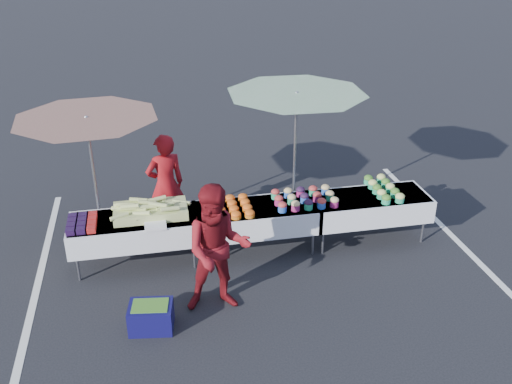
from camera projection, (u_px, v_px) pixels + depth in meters
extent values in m
plane|color=black|center=(256.00, 250.00, 8.85)|extent=(80.00, 80.00, 0.00)
cube|color=silver|center=(40.00, 273.00, 8.27)|extent=(0.10, 5.00, 0.00)
cube|color=silver|center=(445.00, 229.00, 9.42)|extent=(0.10, 5.00, 0.00)
cube|color=white|center=(134.00, 220.00, 8.20)|extent=(1.80, 0.75, 0.04)
cube|color=white|center=(135.00, 230.00, 8.27)|extent=(1.86, 0.81, 0.36)
cylinder|color=slate|center=(78.00, 269.00, 8.03)|extent=(0.04, 0.04, 0.39)
cylinder|color=slate|center=(81.00, 247.00, 8.55)|extent=(0.04, 0.04, 0.39)
cylinder|color=slate|center=(194.00, 256.00, 8.33)|extent=(0.04, 0.04, 0.39)
cylinder|color=slate|center=(190.00, 236.00, 8.84)|extent=(0.04, 0.04, 0.39)
cube|color=white|center=(256.00, 208.00, 8.53)|extent=(1.80, 0.75, 0.04)
cube|color=white|center=(256.00, 218.00, 8.60)|extent=(1.86, 0.81, 0.36)
cylinder|color=slate|center=(205.00, 255.00, 8.35)|extent=(0.04, 0.04, 0.39)
cylinder|color=slate|center=(201.00, 235.00, 8.87)|extent=(0.04, 0.04, 0.39)
cylinder|color=slate|center=(313.00, 243.00, 8.65)|extent=(0.04, 0.04, 0.39)
cylinder|color=slate|center=(302.00, 224.00, 9.17)|extent=(0.04, 0.04, 0.39)
cube|color=white|center=(369.00, 197.00, 8.85)|extent=(1.80, 0.75, 0.04)
cube|color=white|center=(368.00, 206.00, 8.92)|extent=(1.86, 0.81, 0.36)
cylinder|color=slate|center=(323.00, 242.00, 8.68)|extent=(0.04, 0.04, 0.39)
cylinder|color=slate|center=(312.00, 223.00, 9.20)|extent=(0.04, 0.04, 0.39)
cylinder|color=slate|center=(422.00, 231.00, 8.97)|extent=(0.04, 0.04, 0.39)
cylinder|color=slate|center=(406.00, 214.00, 9.49)|extent=(0.04, 0.04, 0.39)
cube|color=black|center=(70.00, 231.00, 7.78)|extent=(0.12, 0.12, 0.08)
cube|color=black|center=(71.00, 226.00, 7.91)|extent=(0.12, 0.12, 0.08)
cube|color=black|center=(72.00, 222.00, 8.03)|extent=(0.12, 0.12, 0.08)
cube|color=black|center=(73.00, 217.00, 8.15)|extent=(0.12, 0.12, 0.08)
cube|color=black|center=(81.00, 230.00, 7.81)|extent=(0.12, 0.12, 0.08)
cube|color=black|center=(82.00, 225.00, 7.93)|extent=(0.12, 0.12, 0.08)
cube|color=black|center=(82.00, 221.00, 8.06)|extent=(0.12, 0.12, 0.08)
cube|color=black|center=(83.00, 216.00, 8.18)|extent=(0.12, 0.12, 0.08)
cube|color=#B2131A|center=(91.00, 229.00, 7.83)|extent=(0.12, 0.12, 0.08)
cube|color=#B2131A|center=(92.00, 224.00, 7.96)|extent=(0.12, 0.12, 0.08)
cube|color=#B2131A|center=(92.00, 220.00, 8.08)|extent=(0.12, 0.12, 0.08)
cube|color=#B2131A|center=(93.00, 215.00, 8.20)|extent=(0.12, 0.12, 0.08)
cube|color=#9CA957|center=(151.00, 211.00, 8.25)|extent=(1.05, 0.55, 0.14)
cylinder|color=#9CA957|center=(171.00, 202.00, 8.42)|extent=(0.27, 0.09, 0.10)
cylinder|color=#9CA957|center=(123.00, 206.00, 8.18)|extent=(0.27, 0.14, 0.07)
cylinder|color=#9CA957|center=(158.00, 205.00, 8.11)|extent=(0.27, 0.14, 0.09)
cylinder|color=#9CA957|center=(120.00, 210.00, 8.18)|extent=(0.27, 0.15, 0.10)
cylinder|color=#9CA957|center=(138.00, 208.00, 8.13)|extent=(0.27, 0.15, 0.08)
cylinder|color=#9CA957|center=(147.00, 203.00, 8.22)|extent=(0.27, 0.10, 0.10)
cylinder|color=#9CA957|center=(147.00, 207.00, 8.12)|extent=(0.27, 0.07, 0.08)
cylinder|color=#9CA957|center=(141.00, 213.00, 8.03)|extent=(0.27, 0.14, 0.09)
cylinder|color=#9CA957|center=(138.00, 200.00, 8.35)|extent=(0.27, 0.12, 0.08)
cylinder|color=#9CA957|center=(181.00, 202.00, 8.39)|extent=(0.27, 0.16, 0.08)
cylinder|color=#9CA957|center=(128.00, 208.00, 8.12)|extent=(0.27, 0.11, 0.07)
cylinder|color=#9CA957|center=(145.00, 217.00, 8.01)|extent=(0.27, 0.10, 0.07)
cylinder|color=#9CA957|center=(157.00, 199.00, 8.35)|extent=(0.27, 0.12, 0.08)
cylinder|color=#9CA957|center=(119.00, 217.00, 7.94)|extent=(0.27, 0.15, 0.08)
cylinder|color=#9CA957|center=(126.00, 205.00, 8.17)|extent=(0.27, 0.10, 0.08)
cylinder|color=#9CA957|center=(165.00, 206.00, 8.21)|extent=(0.27, 0.16, 0.10)
cylinder|color=#9CA957|center=(130.00, 206.00, 8.07)|extent=(0.27, 0.12, 0.09)
cylinder|color=#9CA957|center=(170.00, 209.00, 8.04)|extent=(0.27, 0.09, 0.07)
cube|color=white|center=(155.00, 225.00, 7.97)|extent=(0.30, 0.25, 0.05)
cylinder|color=#CA6516|center=(222.00, 218.00, 8.16)|extent=(0.15, 0.15, 0.05)
ellipsoid|color=#C93D0B|center=(222.00, 215.00, 8.14)|extent=(0.15, 0.15, 0.08)
cylinder|color=#CA6516|center=(221.00, 212.00, 8.32)|extent=(0.15, 0.15, 0.05)
ellipsoid|color=#C93D0B|center=(220.00, 210.00, 8.30)|extent=(0.15, 0.15, 0.08)
cylinder|color=#CA6516|center=(219.00, 206.00, 8.48)|extent=(0.15, 0.15, 0.05)
ellipsoid|color=#C93D0B|center=(219.00, 204.00, 8.46)|extent=(0.15, 0.15, 0.08)
cylinder|color=#CA6516|center=(217.00, 201.00, 8.63)|extent=(0.15, 0.15, 0.05)
ellipsoid|color=#C93D0B|center=(217.00, 199.00, 8.62)|extent=(0.15, 0.15, 0.08)
cylinder|color=#CA6516|center=(236.00, 217.00, 8.20)|extent=(0.15, 0.15, 0.05)
ellipsoid|color=#C93D0B|center=(236.00, 214.00, 8.18)|extent=(0.15, 0.15, 0.08)
cylinder|color=#CA6516|center=(234.00, 211.00, 8.35)|extent=(0.15, 0.15, 0.05)
ellipsoid|color=#C93D0B|center=(234.00, 208.00, 8.34)|extent=(0.15, 0.15, 0.08)
cylinder|color=#CA6516|center=(232.00, 205.00, 8.51)|extent=(0.15, 0.15, 0.05)
ellipsoid|color=#C93D0B|center=(232.00, 203.00, 8.49)|extent=(0.15, 0.15, 0.08)
cylinder|color=#CA6516|center=(230.00, 200.00, 8.67)|extent=(0.15, 0.15, 0.05)
ellipsoid|color=#C93D0B|center=(230.00, 198.00, 8.65)|extent=(0.15, 0.15, 0.08)
cylinder|color=#CA6516|center=(250.00, 215.00, 8.23)|extent=(0.15, 0.15, 0.05)
ellipsoid|color=#C93D0B|center=(250.00, 213.00, 8.21)|extent=(0.15, 0.15, 0.08)
cylinder|color=#CA6516|center=(247.00, 210.00, 8.39)|extent=(0.15, 0.15, 0.05)
ellipsoid|color=#C93D0B|center=(247.00, 207.00, 8.37)|extent=(0.15, 0.15, 0.08)
cylinder|color=#CA6516|center=(245.00, 204.00, 8.55)|extent=(0.15, 0.15, 0.05)
ellipsoid|color=#C93D0B|center=(245.00, 202.00, 8.53)|extent=(0.15, 0.15, 0.08)
cylinder|color=#CA6516|center=(243.00, 199.00, 8.71)|extent=(0.15, 0.15, 0.05)
ellipsoid|color=#C93D0B|center=(243.00, 196.00, 8.69)|extent=(0.15, 0.15, 0.08)
cylinder|color=#2652B3|center=(282.00, 209.00, 8.36)|extent=(0.13, 0.13, 0.10)
ellipsoid|color=maroon|center=(282.00, 205.00, 8.34)|extent=(0.14, 0.14, 0.10)
cylinder|color=#9A215E|center=(279.00, 202.00, 8.56)|extent=(0.13, 0.13, 0.10)
ellipsoid|color=maroon|center=(279.00, 198.00, 8.53)|extent=(0.14, 0.14, 0.10)
cylinder|color=#259766|center=(275.00, 195.00, 8.75)|extent=(0.13, 0.13, 0.10)
ellipsoid|color=maroon|center=(275.00, 192.00, 8.72)|extent=(0.14, 0.14, 0.10)
cylinder|color=#9A215E|center=(295.00, 207.00, 8.40)|extent=(0.13, 0.13, 0.10)
ellipsoid|color=tan|center=(296.00, 204.00, 8.37)|extent=(0.14, 0.14, 0.10)
cylinder|color=#259766|center=(292.00, 201.00, 8.59)|extent=(0.13, 0.13, 0.10)
ellipsoid|color=tan|center=(292.00, 197.00, 8.57)|extent=(0.14, 0.14, 0.10)
cylinder|color=#2652B3|center=(288.00, 194.00, 8.79)|extent=(0.13, 0.13, 0.10)
ellipsoid|color=tan|center=(288.00, 191.00, 8.76)|extent=(0.14, 0.14, 0.10)
cylinder|color=#259766|center=(309.00, 206.00, 8.44)|extent=(0.13, 0.13, 0.10)
ellipsoid|color=black|center=(309.00, 202.00, 8.41)|extent=(0.14, 0.14, 0.10)
cylinder|color=#2652B3|center=(304.00, 199.00, 8.63)|extent=(0.13, 0.13, 0.10)
ellipsoid|color=black|center=(305.00, 196.00, 8.60)|extent=(0.14, 0.14, 0.10)
cylinder|color=#9A215E|center=(301.00, 193.00, 8.82)|extent=(0.13, 0.13, 0.10)
ellipsoid|color=black|center=(301.00, 190.00, 8.80)|extent=(0.14, 0.14, 0.10)
cylinder|color=#2652B3|center=(321.00, 205.00, 8.47)|extent=(0.13, 0.13, 0.10)
ellipsoid|color=maroon|center=(322.00, 201.00, 8.45)|extent=(0.14, 0.14, 0.10)
cylinder|color=#9A215E|center=(317.00, 198.00, 8.67)|extent=(0.13, 0.13, 0.10)
ellipsoid|color=maroon|center=(317.00, 195.00, 8.64)|extent=(0.14, 0.14, 0.10)
cylinder|color=#259766|center=(313.00, 192.00, 8.86)|extent=(0.13, 0.13, 0.10)
ellipsoid|color=maroon|center=(313.00, 189.00, 8.83)|extent=(0.14, 0.14, 0.10)
cylinder|color=#9A215E|center=(334.00, 204.00, 8.51)|extent=(0.13, 0.13, 0.10)
ellipsoid|color=tan|center=(335.00, 200.00, 8.48)|extent=(0.14, 0.14, 0.10)
cylinder|color=#259766|center=(330.00, 197.00, 8.70)|extent=(0.13, 0.13, 0.10)
ellipsoid|color=tan|center=(330.00, 194.00, 8.67)|extent=(0.14, 0.14, 0.10)
cylinder|color=#2652B3|center=(325.00, 191.00, 8.89)|extent=(0.13, 0.13, 0.10)
ellipsoid|color=tan|center=(325.00, 187.00, 8.87)|extent=(0.14, 0.14, 0.10)
cylinder|color=#259766|center=(386.00, 201.00, 8.60)|extent=(0.14, 0.14, 0.08)
ellipsoid|color=#3E741E|center=(386.00, 198.00, 8.58)|extent=(0.14, 0.14, 0.11)
cylinder|color=#259766|center=(381.00, 196.00, 8.76)|extent=(0.14, 0.14, 0.08)
ellipsoid|color=#C7D55F|center=(382.00, 193.00, 8.74)|extent=(0.14, 0.14, 0.11)
cylinder|color=#259766|center=(377.00, 191.00, 8.92)|extent=(0.14, 0.14, 0.08)
ellipsoid|color=#3E741E|center=(377.00, 188.00, 8.90)|extent=(0.14, 0.14, 0.11)
cylinder|color=#259766|center=(372.00, 186.00, 9.08)|extent=(0.14, 0.14, 0.08)
ellipsoid|color=#C7D55F|center=(373.00, 183.00, 9.05)|extent=(0.14, 0.14, 0.11)
cylinder|color=#259766|center=(368.00, 181.00, 9.24)|extent=(0.14, 0.14, 0.08)
ellipsoid|color=#3E741E|center=(369.00, 178.00, 9.21)|extent=(0.14, 0.14, 0.11)
cylinder|color=#259766|center=(400.00, 200.00, 8.64)|extent=(0.14, 0.14, 0.08)
ellipsoid|color=#C7D55F|center=(400.00, 196.00, 8.62)|extent=(0.14, 0.14, 0.11)
cylinder|color=#259766|center=(395.00, 195.00, 8.80)|extent=(0.14, 0.14, 0.08)
ellipsoid|color=#3E741E|center=(395.00, 191.00, 8.78)|extent=(0.14, 0.14, 0.11)
cylinder|color=#259766|center=(390.00, 190.00, 8.96)|extent=(0.14, 0.14, 0.08)
ellipsoid|color=#C7D55F|center=(390.00, 186.00, 8.94)|extent=(0.14, 0.14, 0.11)
cylinder|color=#259766|center=(385.00, 185.00, 9.12)|extent=(0.14, 0.14, 0.08)
ellipsoid|color=#3E741E|center=(386.00, 182.00, 9.09)|extent=(0.14, 0.14, 0.11)
cylinder|color=#259766|center=(381.00, 180.00, 9.28)|extent=(0.14, 0.14, 0.08)
ellipsoid|color=#C7D55F|center=(381.00, 177.00, 9.25)|extent=(0.14, 0.14, 0.11)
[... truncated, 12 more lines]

